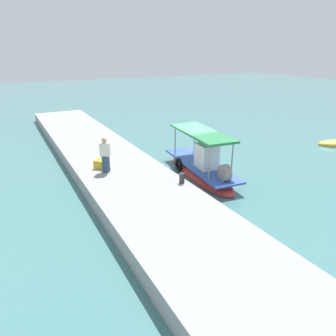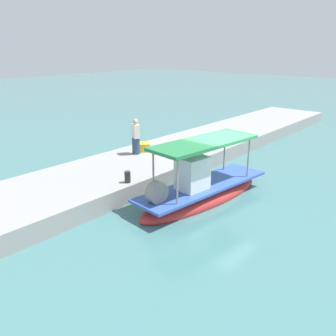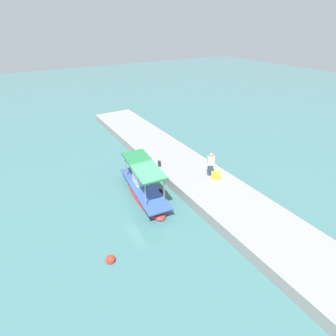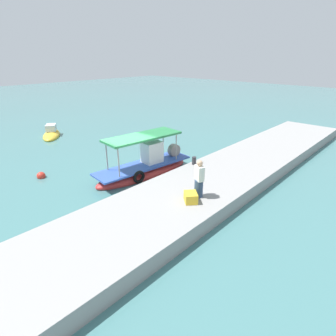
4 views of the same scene
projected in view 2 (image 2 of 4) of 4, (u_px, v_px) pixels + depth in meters
ground_plane at (222, 195)px, 14.90m from camera, size 120.00×120.00×0.00m
dock_quay at (146, 165)px, 17.51m from camera, size 36.00×4.32×0.73m
main_fishing_boat at (201, 190)px, 14.20m from camera, size 6.49×2.31×2.77m
fisherman_near_bollard at (136, 138)px, 17.71m from camera, size 0.52×0.56×1.75m
mooring_bollard at (128, 177)px, 14.14m from camera, size 0.24×0.24×0.46m
cargo_crate at (144, 147)px, 18.37m from camera, size 0.83×0.85×0.43m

